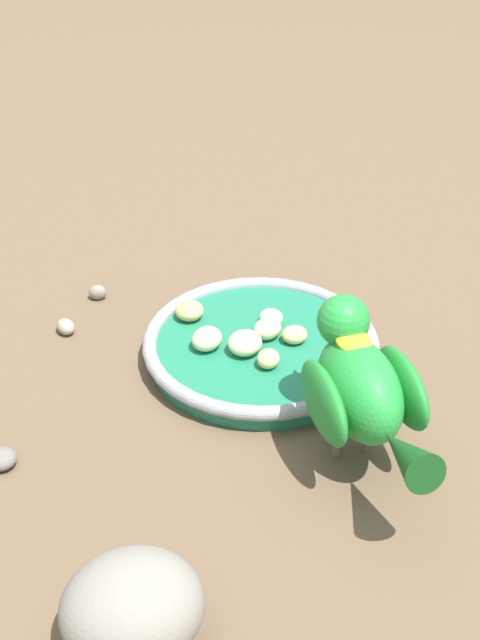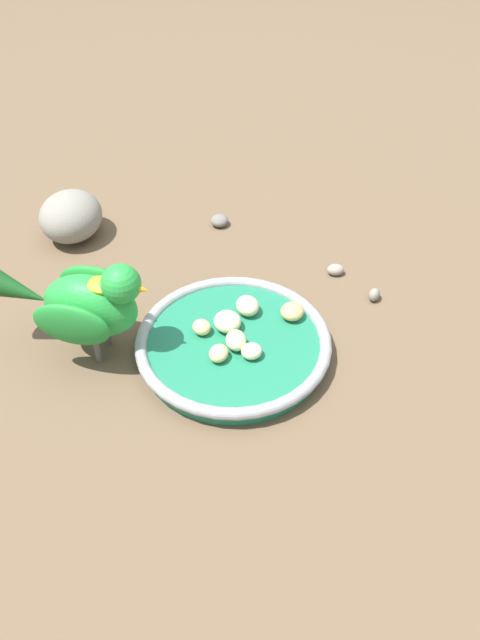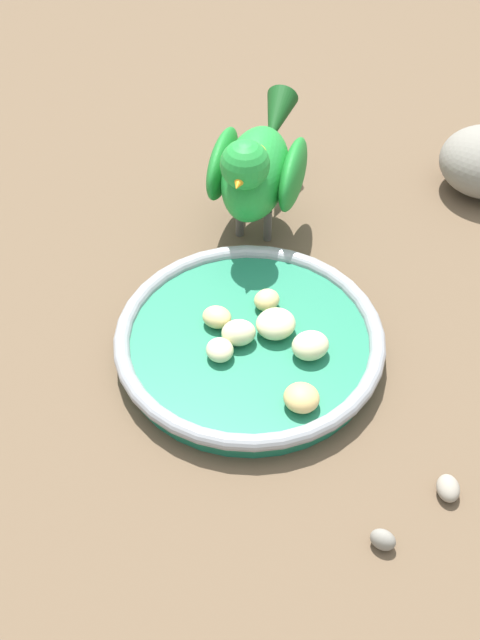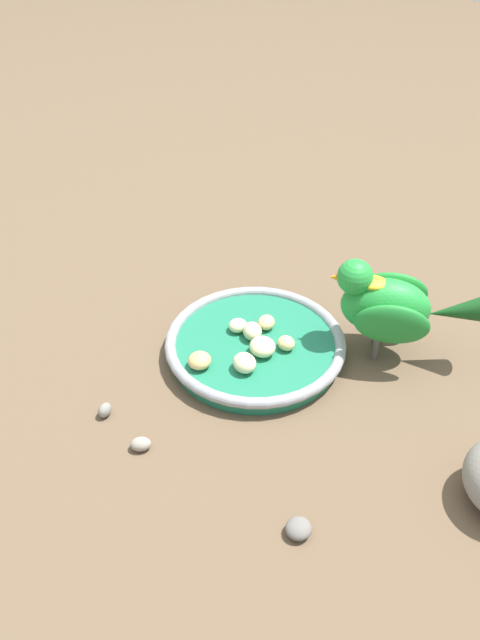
% 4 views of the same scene
% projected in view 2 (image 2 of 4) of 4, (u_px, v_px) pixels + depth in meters
% --- Properties ---
extents(ground_plane, '(4.00, 4.00, 0.00)m').
position_uv_depth(ground_plane, '(248.00, 342.00, 0.81)').
color(ground_plane, brown).
extents(feeding_bowl, '(0.24, 0.24, 0.03)m').
position_uv_depth(feeding_bowl, '(234.00, 345.00, 0.79)').
color(feeding_bowl, '#1E7251').
rests_on(feeding_bowl, ground_plane).
extents(apple_piece_0, '(0.03, 0.03, 0.02)m').
position_uv_depth(apple_piece_0, '(292.00, 311.00, 0.81)').
color(apple_piece_0, tan).
rests_on(apple_piece_0, feeding_bowl).
extents(apple_piece_1, '(0.04, 0.04, 0.02)m').
position_uv_depth(apple_piece_1, '(247.00, 306.00, 0.81)').
color(apple_piece_1, beige).
rests_on(apple_piece_1, feeding_bowl).
extents(apple_piece_2, '(0.04, 0.04, 0.02)m').
position_uv_depth(apple_piece_2, '(236.00, 340.00, 0.77)').
color(apple_piece_2, beige).
rests_on(apple_piece_2, feeding_bowl).
extents(apple_piece_3, '(0.04, 0.05, 0.02)m').
position_uv_depth(apple_piece_3, '(227.00, 322.00, 0.79)').
color(apple_piece_3, beige).
rests_on(apple_piece_3, feeding_bowl).
extents(apple_piece_4, '(0.03, 0.03, 0.02)m').
position_uv_depth(apple_piece_4, '(202.00, 327.00, 0.79)').
color(apple_piece_4, '#E5C67F').
rests_on(apple_piece_4, feeding_bowl).
extents(apple_piece_5, '(0.03, 0.03, 0.02)m').
position_uv_depth(apple_piece_5, '(251.00, 351.00, 0.76)').
color(apple_piece_5, beige).
rests_on(apple_piece_5, feeding_bowl).
extents(apple_piece_6, '(0.03, 0.03, 0.02)m').
position_uv_depth(apple_piece_6, '(219.00, 353.00, 0.75)').
color(apple_piece_6, '#E5C67F').
rests_on(apple_piece_6, feeding_bowl).
extents(parrot, '(0.13, 0.19, 0.14)m').
position_uv_depth(parrot, '(87.00, 302.00, 0.74)').
color(parrot, '#59544C').
rests_on(parrot, ground_plane).
extents(rock_large, '(0.13, 0.13, 0.07)m').
position_uv_depth(rock_large, '(71.00, 216.00, 0.96)').
color(rock_large, gray).
rests_on(rock_large, ground_plane).
extents(pebble_0, '(0.02, 0.02, 0.02)m').
position_uv_depth(pebble_0, '(374.00, 295.00, 0.87)').
color(pebble_0, gray).
rests_on(pebble_0, ground_plane).
extents(pebble_1, '(0.03, 0.03, 0.02)m').
position_uv_depth(pebble_1, '(220.00, 221.00, 1.00)').
color(pebble_1, slate).
rests_on(pebble_1, ground_plane).
extents(pebble_2, '(0.03, 0.03, 0.02)m').
position_uv_depth(pebble_2, '(335.00, 269.00, 0.91)').
color(pebble_2, gray).
rests_on(pebble_2, ground_plane).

